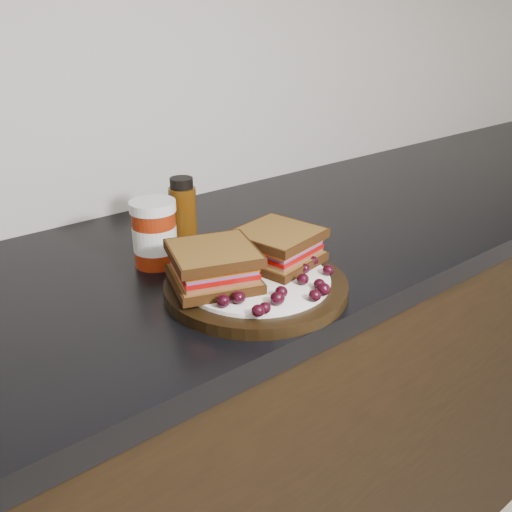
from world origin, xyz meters
The scene contains 32 objects.
base_cabinets centered at (0.00, 1.70, 0.43)m, with size 3.96×0.58×0.86m, color black.
countertop centered at (0.00, 1.70, 0.88)m, with size 3.98×0.60×0.04m, color black.
plate centered at (-0.08, 1.54, 0.91)m, with size 0.28×0.28×0.02m, color black.
sandwich_left centered at (-0.14, 1.57, 0.95)m, with size 0.12×0.12×0.06m, color brown, non-canonical shape.
sandwich_right centered at (-0.02, 1.56, 0.95)m, with size 0.12×0.12×0.05m, color brown, non-canonical shape.
grape_0 centered at (-0.17, 1.50, 0.93)m, with size 0.02×0.02×0.02m, color black.
grape_1 centered at (-0.15, 1.49, 0.93)m, with size 0.02×0.02×0.02m, color black.
grape_2 centered at (-0.15, 1.45, 0.93)m, with size 0.02×0.02×0.02m, color black.
grape_3 centered at (-0.14, 1.45, 0.93)m, with size 0.02×0.02×0.02m, color black.
grape_4 centered at (-0.11, 1.46, 0.93)m, with size 0.02×0.02×0.02m, color black.
grape_5 centered at (-0.10, 1.47, 0.93)m, with size 0.02×0.02×0.02m, color black.
grape_6 centered at (-0.07, 1.43, 0.93)m, with size 0.02×0.02×0.02m, color black.
grape_7 centered at (-0.04, 1.44, 0.93)m, with size 0.02×0.02×0.02m, color black.
grape_8 centered at (-0.04, 1.45, 0.93)m, with size 0.02×0.02×0.02m, color black.
grape_9 centered at (-0.04, 1.48, 0.93)m, with size 0.02×0.02×0.02m, color black.
grape_10 centered at (0.01, 1.48, 0.93)m, with size 0.02×0.02×0.02m, color black.
grape_11 centered at (-0.01, 1.51, 0.93)m, with size 0.02×0.02×0.02m, color black.
grape_12 centered at (0.01, 1.52, 0.93)m, with size 0.02×0.02×0.02m, color black.
grape_13 centered at (0.00, 1.55, 0.93)m, with size 0.02×0.02×0.02m, color black.
grape_14 centered at (0.00, 1.56, 0.93)m, with size 0.02×0.02×0.01m, color black.
grape_15 centered at (-0.04, 1.56, 0.93)m, with size 0.02×0.02×0.02m, color black.
grape_16 centered at (-0.12, 1.59, 0.93)m, with size 0.02×0.02×0.02m, color black.
grape_17 centered at (-0.14, 1.59, 0.93)m, with size 0.02×0.02×0.02m, color black.
grape_18 centered at (-0.16, 1.56, 0.93)m, with size 0.02×0.02×0.02m, color black.
grape_19 centered at (-0.16, 1.57, 0.93)m, with size 0.02×0.02×0.02m, color black.
grape_20 centered at (-0.15, 1.54, 0.93)m, with size 0.02×0.02×0.02m, color black.
grape_21 centered at (-0.15, 1.51, 0.93)m, with size 0.01×0.01×0.01m, color black.
grape_22 centered at (-0.12, 1.57, 0.93)m, with size 0.02×0.02×0.01m, color black.
grape_23 centered at (-0.16, 1.58, 0.93)m, with size 0.02×0.02×0.02m, color black.
grape_24 centered at (-0.16, 1.54, 0.93)m, with size 0.02×0.02×0.02m, color black.
condiment_jar centered at (-0.15, 1.72, 0.96)m, with size 0.08×0.08×0.11m, color maroon.
oil_bottle centered at (-0.08, 1.75, 0.97)m, with size 0.05×0.05×0.13m, color #472607.
Camera 1 is at (-0.57, 0.94, 1.30)m, focal length 40.00 mm.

